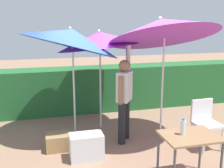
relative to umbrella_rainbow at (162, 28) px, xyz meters
The scene contains 11 objects.
ground_plane 2.33m from the umbrella_rainbow, behind, with size 24.00×24.00×0.00m, color #937056.
hedge_row 2.79m from the umbrella_rainbow, 112.19° to the left, with size 8.00×0.70×1.13m, color #23602D.
umbrella_rainbow is the anchor object (origin of this frame).
umbrella_orange 1.71m from the umbrella_rainbow, 159.95° to the left, with size 1.98×1.94×2.48m.
umbrella_yellow 1.34m from the umbrella_rainbow, 138.38° to the left, with size 1.81×1.79×2.24m.
person_vendor 1.41m from the umbrella_rainbow, behind, with size 0.38×0.51×1.88m.
chair_plastic 1.87m from the umbrella_rainbow, 37.91° to the right, with size 0.47×0.47×0.89m.
cooler_box 2.50m from the umbrella_rainbow, 163.49° to the right, with size 0.56×0.33×0.45m, color silver.
crate_cardboard 2.81m from the umbrella_rainbow, behind, with size 0.45×0.35×0.30m, color #9E7A4C.
folding_table 2.13m from the umbrella_rainbow, 97.03° to the right, with size 0.80×0.60×0.73m.
bottle_water 1.97m from the umbrella_rainbow, 101.00° to the right, with size 0.07×0.07×0.24m.
Camera 1 is at (-1.31, -4.78, 2.35)m, focal length 44.54 mm.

